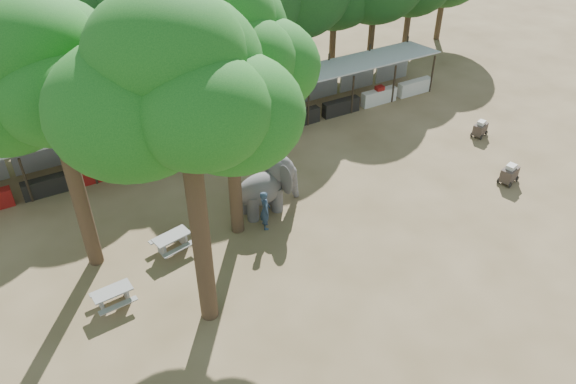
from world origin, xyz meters
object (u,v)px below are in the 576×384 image
picnic_table_far (172,241)px  handler (265,210)px  cart_back (480,128)px  cart_front (509,174)px  elephant (268,186)px  yard_tree_left (42,77)px  yard_tree_center (176,88)px  picnic_table_near (113,295)px  yard_tree_back (220,44)px

picnic_table_far → handler: bearing=-19.9°
picnic_table_far → cart_back: 18.38m
picnic_table_far → cart_front: 16.62m
elephant → cart_front: 12.07m
yard_tree_left → picnic_table_far: 8.39m
yard_tree_left → cart_front: 21.37m
elephant → cart_back: size_ratio=3.00×
yard_tree_center → picnic_table_far: bearing=87.6°
yard_tree_left → picnic_table_far: (3.16, -1.07, -7.70)m
handler → cart_back: (14.23, 1.36, -0.50)m
picnic_table_near → picnic_table_far: (3.00, 1.88, 0.03)m
handler → yard_tree_center: bearing=145.8°
yard_tree_center → picnic_table_near: size_ratio=7.67×
handler → picnic_table_far: size_ratio=1.06×
yard_tree_left → cart_back: size_ratio=9.96×
picnic_table_far → cart_back: bearing=-9.7°
handler → cart_front: size_ratio=1.61×
yard_tree_left → handler: size_ratio=5.75×
yard_tree_back → elephant: bearing=15.3°
yard_tree_back → picnic_table_near: size_ratio=7.24×
yard_tree_back → elephant: yard_tree_back is taller
yard_tree_left → picnic_table_far: size_ratio=6.12×
picnic_table_near → picnic_table_far: size_ratio=0.87×
handler → picnic_table_near: 7.28m
yard_tree_back → picnic_table_near: (-5.84, -1.96, -8.06)m
elephant → handler: size_ratio=1.73×
picnic_table_near → cart_back: 21.53m
picnic_table_near → cart_front: cart_front is taller
yard_tree_back → picnic_table_far: yard_tree_back is taller
yard_tree_center → handler: (4.30, 3.37, -8.25)m
elephant → cart_back: (13.46, 0.17, -0.80)m
handler → cart_front: (12.16, -2.71, -0.46)m
yard_tree_left → elephant: size_ratio=3.32×
yard_tree_center → cart_back: bearing=14.3°
yard_tree_center → picnic_table_near: 9.40m
cart_back → picnic_table_near: bearing=166.8°
yard_tree_center → picnic_table_far: 9.55m
elephant → picnic_table_far: (-4.91, -0.64, -0.76)m
handler → picnic_table_far: (-4.14, 0.56, -0.45)m
yard_tree_back → cart_back: 17.52m
yard_tree_center → cart_front: yard_tree_center is taller
picnic_table_far → cart_front: cart_front is taller
elephant → picnic_table_near: 8.34m
yard_tree_center → cart_back: yard_tree_center is taller
yard_tree_back → elephant: (2.07, 0.57, -7.28)m
yard_tree_center → handler: size_ratio=6.28×
cart_front → yard_tree_left: bearing=150.3°
yard_tree_back → picnic_table_near: 10.15m
yard_tree_back → handler: bearing=-25.8°
picnic_table_far → picnic_table_near: bearing=-160.2°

